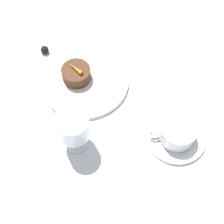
{
  "coord_description": "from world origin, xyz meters",
  "views": [
    {
      "loc": [
        -0.09,
        0.48,
        0.75
      ],
      "look_at": [
        -0.09,
        0.08,
        0.04
      ],
      "focal_mm": 50.0,
      "sensor_mm": 36.0,
      "label": 1
    }
  ],
  "objects": [
    {
      "name": "saucer",
      "position": [
        -0.26,
        0.14,
        0.01
      ],
      "size": [
        0.16,
        0.16,
        0.01
      ],
      "color": "white",
      "rests_on": "ground_plane"
    },
    {
      "name": "dessert_cake",
      "position": [
        0.01,
        -0.05,
        0.03
      ],
      "size": [
        0.08,
        0.08,
        0.04
      ],
      "color": "#4C2D19",
      "rests_on": "dinner_plate"
    },
    {
      "name": "fork",
      "position": [
        -0.19,
        0.01,
        0.0
      ],
      "size": [
        0.05,
        0.2,
        0.01
      ],
      "color": "silver",
      "rests_on": "ground_plane"
    },
    {
      "name": "spoon",
      "position": [
        -0.21,
        0.13,
        0.01
      ],
      "size": [
        0.02,
        0.1,
        0.0
      ],
      "color": "silver",
      "rests_on": "saucer"
    },
    {
      "name": "ground_plane",
      "position": [
        0.0,
        0.0,
        0.0
      ],
      "size": [
        3.0,
        3.0,
        0.0
      ],
      "primitive_type": "plane",
      "color": "white"
    },
    {
      "name": "carrot_garnish",
      "position": [
        0.01,
        -0.05,
        0.06
      ],
      "size": [
        0.04,
        0.04,
        0.01
      ],
      "color": "orange",
      "rests_on": "dessert_cake"
    },
    {
      "name": "chocolate_truffle",
      "position": [
        0.11,
        -0.15,
        0.01
      ],
      "size": [
        0.02,
        0.02,
        0.02
      ],
      "color": "black",
      "rests_on": "ground_plane"
    },
    {
      "name": "wine_glass",
      "position": [
        -0.0,
        0.15,
        0.09
      ],
      "size": [
        0.08,
        0.08,
        0.13
      ],
      "color": "silver",
      "rests_on": "ground_plane"
    },
    {
      "name": "dinner_plate",
      "position": [
        -0.02,
        -0.04,
        0.01
      ],
      "size": [
        0.26,
        0.26,
        0.01
      ],
      "color": "white",
      "rests_on": "ground_plane"
    },
    {
      "name": "coffee_cup",
      "position": [
        -0.26,
        0.14,
        0.04
      ],
      "size": [
        0.12,
        0.09,
        0.05
      ],
      "color": "white",
      "rests_on": "saucer"
    }
  ]
}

